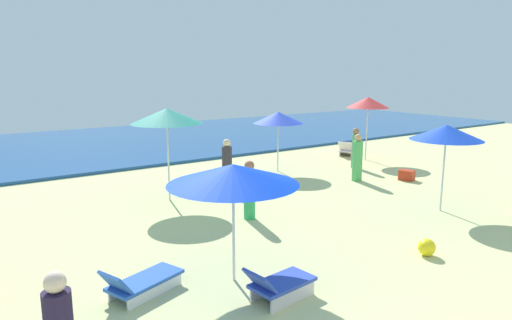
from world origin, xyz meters
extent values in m
cube|color=#1E4E90|center=(0.00, 23.31, 0.06)|extent=(60.00, 13.39, 0.12)
cylinder|color=silver|center=(10.85, 12.87, 1.12)|extent=(0.05, 0.05, 2.25)
cone|color=red|center=(10.85, 12.87, 2.47)|extent=(1.81, 1.81, 0.46)
cube|color=silver|center=(11.19, 13.82, 0.11)|extent=(1.04, 0.55, 0.22)
cube|color=silver|center=(10.95, 14.29, 0.11)|extent=(1.04, 0.55, 0.22)
cube|color=silver|center=(11.07, 14.06, 0.25)|extent=(1.41, 1.13, 0.06)
cube|color=silver|center=(10.55, 13.79, 0.47)|extent=(0.59, 0.69, 0.48)
cylinder|color=silver|center=(0.00, 6.32, 0.91)|extent=(0.05, 0.05, 1.82)
cone|color=#0534DB|center=(0.00, 6.32, 2.00)|extent=(2.36, 2.36, 0.36)
cube|color=silver|center=(0.34, 5.02, 0.13)|extent=(1.00, 0.16, 0.25)
cube|color=silver|center=(0.28, 5.51, 0.13)|extent=(1.00, 0.16, 0.25)
cube|color=#304AB5|center=(0.31, 5.26, 0.28)|extent=(1.18, 0.71, 0.06)
cube|color=#304AB5|center=(-0.19, 5.21, 0.46)|extent=(0.39, 0.59, 0.39)
cube|color=silver|center=(-1.44, 6.54, 0.10)|extent=(1.13, 0.44, 0.20)
cube|color=silver|center=(-1.60, 7.01, 0.10)|extent=(1.13, 0.44, 0.20)
cube|color=blue|center=(-1.52, 6.77, 0.23)|extent=(1.44, 0.99, 0.06)
cube|color=blue|center=(-2.10, 6.57, 0.42)|extent=(0.47, 0.62, 0.40)
cylinder|color=silver|center=(1.24, 11.90, 1.15)|extent=(0.05, 0.05, 2.29)
cone|color=#1C8072|center=(1.24, 11.90, 2.51)|extent=(2.08, 2.08, 0.44)
cylinder|color=silver|center=(6.32, 13.22, 0.92)|extent=(0.05, 0.05, 1.84)
cone|color=blue|center=(6.32, 13.22, 2.06)|extent=(1.89, 1.89, 0.44)
cylinder|color=silver|center=(6.95, 6.66, 0.99)|extent=(0.05, 0.05, 1.97)
cone|color=blue|center=(6.95, 6.66, 2.18)|extent=(1.90, 1.90, 0.41)
cylinder|color=#35AF5B|center=(2.22, 9.09, 0.65)|extent=(0.37, 0.37, 1.30)
sphere|color=#9C5E46|center=(2.22, 9.09, 1.41)|extent=(0.26, 0.26, 0.26)
cylinder|color=#52B65E|center=(7.66, 10.42, 0.70)|extent=(0.38, 0.38, 1.41)
sphere|color=tan|center=(7.66, 10.42, 1.52)|extent=(0.26, 0.26, 0.26)
cylinder|color=#352E36|center=(3.39, 12.12, 0.69)|extent=(0.40, 0.40, 1.39)
sphere|color=beige|center=(3.39, 12.12, 1.50)|extent=(0.26, 0.26, 0.26)
sphere|color=beige|center=(-3.32, 4.60, 1.57)|extent=(0.24, 0.24, 0.24)
cylinder|color=#529A6C|center=(9.19, 11.95, 0.67)|extent=(0.37, 0.37, 1.35)
sphere|color=#966940|center=(9.19, 11.95, 1.46)|extent=(0.26, 0.26, 0.26)
cube|color=red|center=(9.16, 9.45, 0.18)|extent=(0.49, 0.57, 0.36)
sphere|color=yellow|center=(3.90, 4.98, 0.18)|extent=(0.36, 0.36, 0.36)
camera|label=1|loc=(-4.15, -0.35, 3.80)|focal=32.01mm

